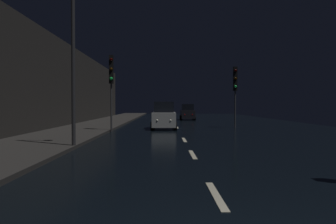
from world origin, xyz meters
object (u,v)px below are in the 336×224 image
streetlamp_overhead (83,19)px  car_distant_taillights (187,113)px  traffic_light_far_right (235,84)px  traffic_light_far_left (111,76)px  car_approaching_headlights (164,117)px

streetlamp_overhead → car_distant_taillights: (6.19, 27.45, -4.47)m
traffic_light_far_right → traffic_light_far_left: bearing=-62.7°
streetlamp_overhead → traffic_light_far_right: bearing=55.2°
traffic_light_far_right → car_approaching_headlights: 6.35m
traffic_light_far_right → traffic_light_far_left: size_ratio=0.94×
streetlamp_overhead → car_approaching_headlights: 12.98m
traffic_light_far_left → car_approaching_headlights: size_ratio=1.26×
car_approaching_headlights → car_distant_taillights: (2.87, 15.70, -0.06)m
traffic_light_far_left → streetlamp_overhead: 8.95m
traffic_light_far_right → car_distant_taillights: (-2.80, 14.52, -2.64)m
car_approaching_headlights → streetlamp_overhead: bearing=-15.8°
traffic_light_far_right → streetlamp_overhead: streetlamp_overhead is taller
traffic_light_far_left → car_approaching_headlights: (3.53, 2.95, -2.83)m
traffic_light_far_left → streetlamp_overhead: bearing=-8.0°
traffic_light_far_left → car_distant_taillights: traffic_light_far_left is taller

